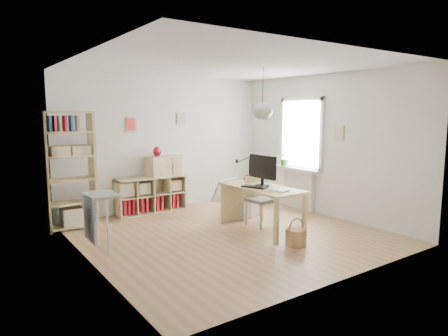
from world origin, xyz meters
TOP-DOWN VIEW (x-y plane):
  - ground at (0.00, 0.00)m, footprint 4.50×4.50m
  - room_shell at (0.55, -0.15)m, footprint 4.50×4.50m
  - window_unit at (2.23, 0.60)m, footprint 0.07×1.16m
  - radiator at (2.19, 0.60)m, footprint 0.10×0.80m
  - windowsill at (2.14, 0.60)m, footprint 0.22×1.20m
  - desk at (0.55, -0.15)m, footprint 0.70×1.50m
  - cube_shelf at (-0.47, 2.08)m, footprint 1.40×0.38m
  - tall_bookshelf at (-2.04, 1.80)m, footprint 0.80×0.38m
  - side_table at (-2.04, 0.35)m, footprint 0.40×0.55m
  - chair at (0.75, 0.15)m, footprint 0.45×0.45m
  - wicker_basket at (0.48, -1.04)m, footprint 0.31×0.31m
  - storage_chest at (0.86, 0.85)m, footprint 0.88×0.93m
  - monitor at (0.60, -0.10)m, footprint 0.24×0.60m
  - keyboard at (0.40, -0.14)m, footprint 0.30×0.45m
  - task_lamp at (0.61, 0.45)m, footprint 0.39×0.14m
  - yarn_ball at (0.64, 0.34)m, footprint 0.13×0.13m
  - paper_tray at (0.54, -0.59)m, footprint 0.26×0.30m
  - drawer_chest at (-0.17, 2.04)m, footprint 0.74×0.43m
  - red_vase at (-0.30, 2.04)m, footprint 0.16×0.16m
  - potted_plant at (2.12, 0.95)m, footprint 0.33×0.30m

SIDE VIEW (x-z plane):
  - ground at x=0.00m, z-range 0.00..0.00m
  - wicker_basket at x=0.48m, z-range -0.08..0.35m
  - storage_chest at x=0.86m, z-range -0.12..0.58m
  - cube_shelf at x=-0.47m, z-range -0.06..0.66m
  - radiator at x=2.19m, z-range 0.00..0.80m
  - chair at x=0.75m, z-range 0.06..0.93m
  - desk at x=0.55m, z-range 0.28..1.03m
  - side_table at x=-2.04m, z-range 0.24..1.09m
  - keyboard at x=0.40m, z-range 0.75..0.77m
  - paper_tray at x=0.54m, z-range 0.75..0.78m
  - yarn_ball at x=0.64m, z-range 0.75..0.88m
  - windowsill at x=2.14m, z-range 0.80..0.86m
  - drawer_chest at x=-0.17m, z-range 0.72..1.12m
  - potted_plant at x=2.12m, z-range 0.86..1.19m
  - task_lamp at x=0.61m, z-range 0.82..1.24m
  - monitor at x=0.60m, z-range 0.78..1.30m
  - tall_bookshelf at x=-2.04m, z-range 0.09..2.09m
  - red_vase at x=-0.30m, z-range 1.12..1.31m
  - window_unit at x=2.23m, z-range 0.82..2.28m
  - room_shell at x=0.55m, z-range -0.25..4.25m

